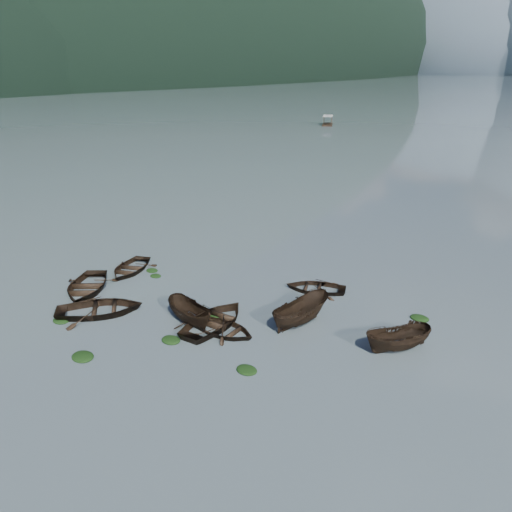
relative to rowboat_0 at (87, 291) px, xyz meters
The scene contains 21 objects.
ground_plane 8.75m from the rowboat_0, 26.53° to the right, with size 2400.00×2400.00×0.00m, color slate.
left_ridge_far 532.46m from the rowboat_0, 152.47° to the left, with size 560.00×1400.00×380.00m, color black.
haze_mtn_a 930.90m from the rowboat_0, 105.72° to the left, with size 520.00×520.00×280.00m, color #475666.
rowboat_0 is the anchor object (origin of this frame).
rowboat_1 3.72m from the rowboat_0, 20.35° to the right, with size 3.60×5.04×1.04m, color black.
rowboat_2 8.56m from the rowboat_0, ahead, with size 1.48×3.92×1.51m, color black.
rowboat_3 9.99m from the rowboat_0, 12.24° to the left, with size 3.49×4.89×1.01m, color black.
rowboat_4 10.87m from the rowboat_0, ahead, with size 2.74×3.83×0.79m, color black.
rowboat_5 19.98m from the rowboat_0, 18.64° to the left, with size 1.47×3.90×1.51m, color black.
rowboat_6 3.94m from the rowboat_0, 97.79° to the left, with size 3.02×4.23×0.88m, color black.
rowboat_7 15.13m from the rowboat_0, 40.14° to the left, with size 2.81×3.93×0.81m, color black.
rowboat_8 14.42m from the rowboat_0, 22.48° to the left, with size 1.64×4.37×1.69m, color black.
weed_clump_0 4.17m from the rowboat_0, 52.24° to the right, with size 1.08×0.88×0.24m, color black.
weed_clump_1 9.19m from the rowboat_0, ahead, with size 1.12×0.90×0.25m, color black.
weed_clump_2 8.40m from the rowboat_0, 33.76° to the right, with size 1.27×1.02×0.28m, color black.
weed_clump_3 9.51m from the rowboat_0, 18.02° to the left, with size 0.96×0.81×0.21m, color black.
weed_clump_4 14.15m from the rowboat_0, ahead, with size 1.11×0.88×0.23m, color black.
weed_clump_5 4.96m from the rowboat_0, 82.21° to the left, with size 0.94×0.76×0.20m, color black.
weed_clump_6 4.75m from the rowboat_0, 69.93° to the left, with size 0.85×0.71×0.18m, color black.
weed_clump_7 21.17m from the rowboat_0, 29.26° to the left, with size 1.12×0.89×0.24m, color black.
pontoon_left 98.34m from the rowboat_0, 113.06° to the left, with size 2.33×5.60×2.15m, color black, non-canonical shape.
Camera 1 is at (19.93, -11.81, 14.03)m, focal length 35.00 mm.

